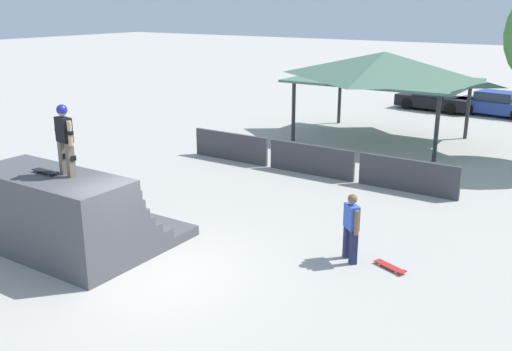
{
  "coord_description": "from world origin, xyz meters",
  "views": [
    {
      "loc": [
        8.29,
        -8.3,
        5.72
      ],
      "look_at": [
        -0.15,
        4.45,
        1.09
      ],
      "focal_mm": 40.0,
      "sensor_mm": 36.0,
      "label": 1
    }
  ],
  "objects_px": {
    "bystander_walking": "(351,224)",
    "parked_car_black": "(435,99)",
    "skater_on_deck": "(64,135)",
    "skateboard_on_ground": "(391,267)",
    "parked_car_blue": "(497,104)",
    "skateboard_on_deck": "(46,172)"
  },
  "relations": [
    {
      "from": "skater_on_deck",
      "to": "parked_car_blue",
      "type": "bearing_deg",
      "value": 89.96
    },
    {
      "from": "bystander_walking",
      "to": "parked_car_blue",
      "type": "bearing_deg",
      "value": -45.5
    },
    {
      "from": "skateboard_on_deck",
      "to": "parked_car_blue",
      "type": "distance_m",
      "value": 24.79
    },
    {
      "from": "skateboard_on_ground",
      "to": "bystander_walking",
      "type": "bearing_deg",
      "value": -152.55
    },
    {
      "from": "skater_on_deck",
      "to": "skateboard_on_ground",
      "type": "relative_size",
      "value": 1.93
    },
    {
      "from": "skateboard_on_ground",
      "to": "parked_car_black",
      "type": "bearing_deg",
      "value": 126.25
    },
    {
      "from": "skater_on_deck",
      "to": "bystander_walking",
      "type": "height_order",
      "value": "skater_on_deck"
    },
    {
      "from": "skateboard_on_deck",
      "to": "skateboard_on_ground",
      "type": "xyz_separation_m",
      "value": [
        6.98,
        3.62,
        -1.98
      ]
    },
    {
      "from": "bystander_walking",
      "to": "parked_car_blue",
      "type": "xyz_separation_m",
      "value": [
        -1.01,
        20.71,
        -0.3
      ]
    },
    {
      "from": "bystander_walking",
      "to": "parked_car_black",
      "type": "height_order",
      "value": "bystander_walking"
    },
    {
      "from": "bystander_walking",
      "to": "skater_on_deck",
      "type": "bearing_deg",
      "value": 72.81
    },
    {
      "from": "skater_on_deck",
      "to": "parked_car_blue",
      "type": "xyz_separation_m",
      "value": [
        4.49,
        24.03,
        -2.31
      ]
    },
    {
      "from": "bystander_walking",
      "to": "skateboard_on_ground",
      "type": "bearing_deg",
      "value": -132.71
    },
    {
      "from": "bystander_walking",
      "to": "skateboard_on_ground",
      "type": "xyz_separation_m",
      "value": [
        0.97,
        0.09,
        -0.84
      ]
    },
    {
      "from": "skater_on_deck",
      "to": "bystander_walking",
      "type": "relative_size",
      "value": 1.0
    },
    {
      "from": "bystander_walking",
      "to": "parked_car_blue",
      "type": "relative_size",
      "value": 0.37
    },
    {
      "from": "bystander_walking",
      "to": "skateboard_on_ground",
      "type": "relative_size",
      "value": 1.93
    },
    {
      "from": "parked_car_blue",
      "to": "skater_on_deck",
      "type": "bearing_deg",
      "value": -92.57
    },
    {
      "from": "skater_on_deck",
      "to": "skateboard_on_ground",
      "type": "xyz_separation_m",
      "value": [
        6.47,
        3.42,
        -2.86
      ]
    },
    {
      "from": "skateboard_on_deck",
      "to": "parked_car_black",
      "type": "bearing_deg",
      "value": 87.25
    },
    {
      "from": "parked_car_black",
      "to": "skater_on_deck",
      "type": "bearing_deg",
      "value": -85.87
    },
    {
      "from": "skater_on_deck",
      "to": "skateboard_on_ground",
      "type": "bearing_deg",
      "value": 38.38
    }
  ]
}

